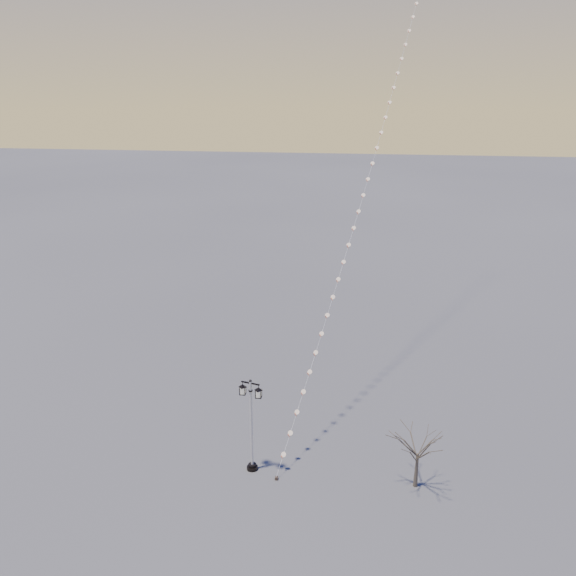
# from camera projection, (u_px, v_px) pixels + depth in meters

# --- Properties ---
(ground) EXTENTS (300.00, 300.00, 0.00)m
(ground) POSITION_uv_depth(u_px,v_px,m) (268.00, 502.00, 32.09)
(ground) COLOR #4C4D4D
(ground) RESTS_ON ground
(street_lamp) EXTENTS (1.42, 0.74, 5.71)m
(street_lamp) POSITION_uv_depth(u_px,v_px,m) (251.00, 421.00, 33.74)
(street_lamp) COLOR black
(street_lamp) RESTS_ON ground
(bare_tree) EXTENTS (2.27, 2.27, 3.77)m
(bare_tree) POSITION_uv_depth(u_px,v_px,m) (418.00, 445.00, 32.49)
(bare_tree) COLOR #4A4132
(bare_tree) RESTS_ON ground
(kite_train) EXTENTS (10.92, 36.20, 37.75)m
(kite_train) POSITION_uv_depth(u_px,v_px,m) (382.00, 111.00, 43.70)
(kite_train) COLOR #392B20
(kite_train) RESTS_ON ground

